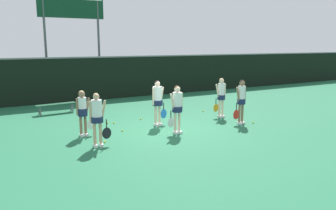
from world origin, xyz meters
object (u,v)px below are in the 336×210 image
at_px(tennis_ball_2, 253,122).
at_px(tennis_ball_5, 114,123).
at_px(scoreboard, 72,17).
at_px(tennis_ball_1, 122,131).
at_px(player_4, 158,99).
at_px(player_1, 177,105).
at_px(player_3, 83,109).
at_px(player_0, 97,115).
at_px(tennis_ball_0, 105,142).
at_px(tennis_ball_3, 203,111).
at_px(tennis_ball_6, 141,119).
at_px(bench_courtside, 56,105).
at_px(player_2, 241,98).
at_px(player_5, 221,94).
at_px(tennis_ball_4, 107,123).

relative_size(tennis_ball_2, tennis_ball_5, 0.98).
xyz_separation_m(scoreboard, tennis_ball_1, (-0.49, -9.33, -4.79)).
bearing_deg(player_4, player_1, -98.20).
bearing_deg(tennis_ball_1, player_3, 176.42).
height_order(player_0, tennis_ball_0, player_0).
bearing_deg(tennis_ball_3, player_3, -166.84).
xyz_separation_m(player_1, tennis_ball_1, (-1.65, 1.22, -1.02)).
xyz_separation_m(tennis_ball_1, tennis_ball_3, (4.74, 1.53, 0.00)).
bearing_deg(tennis_ball_6, tennis_ball_1, -134.14).
bearing_deg(bench_courtside, tennis_ball_5, -68.78).
relative_size(player_2, tennis_ball_2, 26.55).
bearing_deg(player_0, scoreboard, 86.05).
bearing_deg(tennis_ball_5, player_0, -118.93).
height_order(scoreboard, tennis_ball_1, scoreboard).
xyz_separation_m(player_1, player_5, (3.07, 1.38, -0.02)).
relative_size(tennis_ball_0, tennis_ball_1, 0.99).
height_order(bench_courtside, player_0, player_0).
bearing_deg(tennis_ball_3, tennis_ball_2, -81.03).
relative_size(player_3, tennis_ball_4, 23.61).
relative_size(player_4, tennis_ball_6, 27.39).
xyz_separation_m(player_1, player_3, (-3.08, 1.31, -0.09)).
relative_size(tennis_ball_1, tennis_ball_6, 1.02).
bearing_deg(player_5, player_0, -158.51).
xyz_separation_m(bench_courtside, tennis_ball_0, (0.52, -5.64, -0.36)).
height_order(scoreboard, player_1, scoreboard).
distance_m(bench_courtside, tennis_ball_4, 3.45).
distance_m(tennis_ball_0, tennis_ball_6, 3.51).
relative_size(player_1, player_3, 1.08).
bearing_deg(bench_courtside, tennis_ball_1, -77.50).
height_order(tennis_ball_3, tennis_ball_5, same).
relative_size(tennis_ball_3, tennis_ball_4, 1.00).
height_order(player_1, tennis_ball_6, player_1).
xyz_separation_m(tennis_ball_2, tennis_ball_5, (-5.06, 2.72, 0.00)).
height_order(player_0, tennis_ball_5, player_0).
distance_m(bench_courtside, player_4, 5.45).
relative_size(tennis_ball_4, tennis_ball_5, 0.99).
bearing_deg(player_3, player_2, -14.00).
distance_m(bench_courtside, tennis_ball_0, 5.68).
bearing_deg(tennis_ball_3, scoreboard, 118.58).
distance_m(bench_courtside, player_2, 8.52).
height_order(player_3, tennis_ball_1, player_3).
xyz_separation_m(player_3, tennis_ball_2, (6.62, -1.49, -0.93)).
bearing_deg(tennis_ball_6, tennis_ball_3, 1.36).
xyz_separation_m(bench_courtside, tennis_ball_5, (1.69, -3.25, -0.36)).
xyz_separation_m(scoreboard, tennis_ball_2, (4.71, -10.73, -4.79)).
xyz_separation_m(player_3, tennis_ball_3, (6.16, 1.44, -0.93)).
bearing_deg(tennis_ball_3, player_4, -156.60).
distance_m(player_2, tennis_ball_4, 5.56).
distance_m(scoreboard, tennis_ball_3, 10.09).
xyz_separation_m(scoreboard, player_1, (1.16, -10.55, -3.77)).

